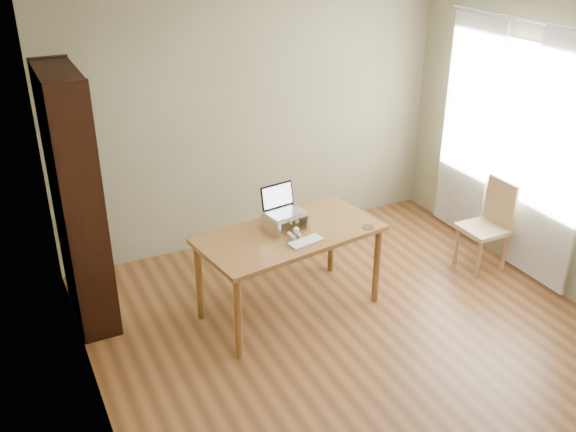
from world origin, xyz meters
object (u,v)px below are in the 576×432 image
(bookshelf, at_px, (77,200))
(keyboard, at_px, (306,242))
(cat, at_px, (284,219))
(laptop, at_px, (283,205))
(desk, at_px, (290,242))
(chair, at_px, (489,222))

(bookshelf, height_order, keyboard, bookshelf)
(keyboard, distance_m, cat, 0.34)
(laptop, height_order, keyboard, laptop)
(desk, bearing_deg, laptop, 81.60)
(cat, bearing_deg, bookshelf, 157.52)
(bookshelf, distance_m, chair, 3.69)
(bookshelf, bearing_deg, chair, -13.92)
(desk, height_order, laptop, laptop)
(desk, distance_m, laptop, 0.31)
(bookshelf, xyz_separation_m, keyboard, (1.56, -0.94, -0.29))
(cat, xyz_separation_m, chair, (2.02, -0.27, -0.35))
(desk, bearing_deg, bookshelf, 146.51)
(bookshelf, xyz_separation_m, desk, (1.53, -0.72, -0.39))
(bookshelf, xyz_separation_m, laptop, (1.53, -0.58, -0.11))
(bookshelf, height_order, chair, bookshelf)
(cat, bearing_deg, laptop, 83.61)
(bookshelf, relative_size, desk, 1.31)
(laptop, distance_m, cat, 0.12)
(keyboard, bearing_deg, chair, -10.08)
(laptop, relative_size, chair, 0.38)
(keyboard, distance_m, chair, 2.01)
(bookshelf, distance_m, keyboard, 1.84)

